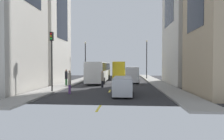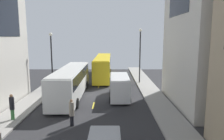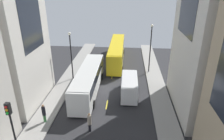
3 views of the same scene
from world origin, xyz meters
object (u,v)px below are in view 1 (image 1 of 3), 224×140
object	(u,v)px
car_silver_0	(123,84)
pedestrian_crossing_mid	(102,79)
pedestrian_walking_far	(70,81)
pedestrian_waiting_curb	(66,77)
traffic_light_near_corner	(52,50)
delivery_van_white	(132,73)
city_bus_white	(99,70)
streetcar_yellow	(120,68)

from	to	relation	value
car_silver_0	pedestrian_crossing_mid	distance (m)	6.72
pedestrian_walking_far	car_silver_0	bearing A→B (deg)	134.52
pedestrian_waiting_curb	traffic_light_near_corner	size ratio (longest dim) A/B	0.35
pedestrian_waiting_curb	delivery_van_white	bearing A→B (deg)	167.19
city_bus_white	pedestrian_waiting_curb	distance (m)	7.96
traffic_light_near_corner	delivery_van_white	bearing A→B (deg)	55.29
traffic_light_near_corner	pedestrian_crossing_mid	bearing A→B (deg)	47.08
city_bus_white	traffic_light_near_corner	distance (m)	13.64
pedestrian_crossing_mid	traffic_light_near_corner	bearing A→B (deg)	-152.30
pedestrian_walking_far	delivery_van_white	bearing A→B (deg)	-157.03
city_bus_white	car_silver_0	xyz separation A→B (m)	(4.28, -14.20, -0.99)
pedestrian_waiting_curb	pedestrian_crossing_mid	world-z (taller)	pedestrian_waiting_curb
city_bus_white	car_silver_0	size ratio (longest dim) A/B	2.67
delivery_van_white	pedestrian_crossing_mid	size ratio (longest dim) A/B	2.58
streetcar_yellow	delivery_van_white	distance (m)	12.95
car_silver_0	pedestrian_walking_far	xyz separation A→B (m)	(-5.30, 0.46, 0.23)
pedestrian_crossing_mid	pedestrian_waiting_curb	bearing A→B (deg)	150.15
delivery_van_white	car_silver_0	bearing A→B (deg)	-95.26
streetcar_yellow	pedestrian_walking_far	size ratio (longest dim) A/B	6.37
pedestrian_walking_far	traffic_light_near_corner	world-z (taller)	traffic_light_near_corner
city_bus_white	streetcar_yellow	distance (m)	12.51
delivery_van_white	pedestrian_crossing_mid	xyz separation A→B (m)	(-3.97, -7.45, -0.37)
streetcar_yellow	pedestrian_crossing_mid	xyz separation A→B (m)	(-1.57, -20.16, -0.99)
city_bus_white	traffic_light_near_corner	world-z (taller)	traffic_light_near_corner
streetcar_yellow	pedestrian_waiting_curb	distance (m)	20.35
pedestrian_waiting_curb	pedestrian_crossing_mid	xyz separation A→B (m)	(5.05, -0.93, -0.15)
streetcar_yellow	pedestrian_waiting_curb	size ratio (longest dim) A/B	6.89
pedestrian_waiting_curb	traffic_light_near_corner	world-z (taller)	traffic_light_near_corner
city_bus_white	streetcar_yellow	world-z (taller)	streetcar_yellow
streetcar_yellow	traffic_light_near_corner	world-z (taller)	traffic_light_near_corner
car_silver_0	pedestrian_walking_far	size ratio (longest dim) A/B	2.04
streetcar_yellow	pedestrian_waiting_curb	xyz separation A→B (m)	(-6.62, -19.23, -0.84)
delivery_van_white	pedestrian_walking_far	world-z (taller)	delivery_van_white
streetcar_yellow	delivery_van_white	xyz separation A→B (m)	(2.41, -12.71, -0.61)
pedestrian_waiting_curb	traffic_light_near_corner	distance (m)	6.72
pedestrian_crossing_mid	city_bus_white	bearing A→B (deg)	81.60
city_bus_white	pedestrian_walking_far	size ratio (longest dim) A/B	5.45
streetcar_yellow	delivery_van_white	world-z (taller)	streetcar_yellow
car_silver_0	pedestrian_crossing_mid	bearing A→B (deg)	113.88
delivery_van_white	traffic_light_near_corner	xyz separation A→B (m)	(-8.63, -12.46, 2.89)
car_silver_0	pedestrian_walking_far	world-z (taller)	pedestrian_walking_far
delivery_van_white	pedestrian_walking_far	xyz separation A→B (m)	(-6.55, -13.14, -0.26)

